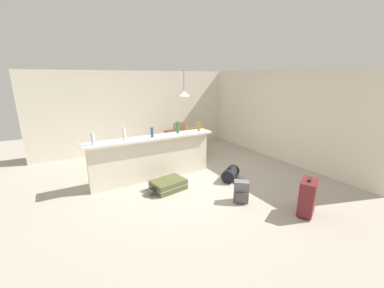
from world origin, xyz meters
name	(u,v)px	position (x,y,z in m)	size (l,w,h in m)	color
ground_plane	(187,181)	(0.00, 0.00, -0.03)	(13.00, 13.00, 0.05)	#ADA393
wall_back	(142,111)	(0.00, 3.05, 1.25)	(6.60, 0.10, 2.50)	silver
wall_right	(274,115)	(3.05, 0.30, 1.25)	(0.10, 6.00, 2.50)	silver
partition_half_wall	(153,159)	(-0.65, 0.45, 0.49)	(2.80, 0.20, 0.97)	silver
bar_countertop	(152,138)	(-0.65, 0.45, 1.00)	(2.96, 0.40, 0.05)	white
bottle_clear	(93,139)	(-1.90, 0.39, 1.14)	(0.07, 0.07, 0.24)	silver
bottle_white	(124,135)	(-1.28, 0.39, 1.16)	(0.06, 0.06, 0.28)	silver
bottle_blue	(152,132)	(-0.66, 0.41, 1.13)	(0.07, 0.07, 0.23)	#284C89
bottle_green	(178,127)	(0.02, 0.49, 1.16)	(0.07, 0.07, 0.29)	#2D6B38
bottle_amber	(199,127)	(0.58, 0.45, 1.13)	(0.07, 0.07, 0.21)	#9E661E
dining_table	(186,134)	(0.90, 1.74, 0.65)	(1.10, 0.80, 0.74)	#4C331E
dining_chair_near_partition	(193,143)	(0.83, 1.15, 0.52)	(0.42, 0.42, 0.93)	#9E754C
dining_chair_far_side	(178,134)	(0.91, 2.28, 0.52)	(0.40, 0.40, 0.93)	#9E754C
pendant_lamp	(184,94)	(0.81, 1.66, 1.85)	(0.34, 0.34, 0.76)	black
suitcase_flat_olive	(168,185)	(-0.59, -0.23, 0.11)	(0.87, 0.60, 0.22)	#51562D
duffel_bag_black	(231,174)	(0.88, -0.49, 0.15)	(0.57, 0.52, 0.34)	black
backpack_grey	(241,192)	(0.41, -1.39, 0.20)	(0.34, 0.34, 0.42)	slate
suitcase_upright_maroon	(308,197)	(1.11, -2.29, 0.33)	(0.50, 0.42, 0.67)	maroon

